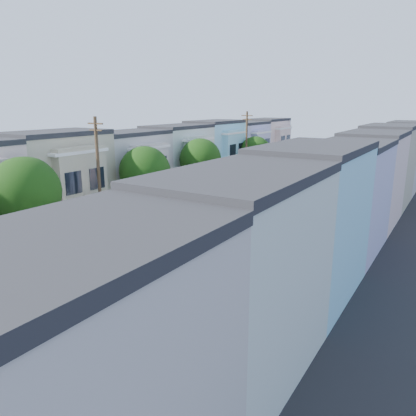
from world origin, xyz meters
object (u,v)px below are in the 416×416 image
at_px(fedex_truck, 154,252).
at_px(parked_left_d, 177,214).
at_px(tree_e, 255,152).
at_px(tree_far_r, 352,168).
at_px(parked_right_d, 327,193).
at_px(lead_sedan, 227,236).
at_px(tree_c, 144,172).
at_px(parked_right_b, 176,286).
at_px(parked_right_c, 302,208).
at_px(parked_right_a, 140,308).
at_px(tree_b, 24,192).
at_px(utility_pole_near, 99,180).
at_px(parked_left_b, 8,275).
at_px(utility_pole_far, 246,150).
at_px(tree_d, 200,159).
at_px(parked_left_c, 104,241).
at_px(motorcycle, 29,386).

distance_m(fedex_truck, parked_left_d, 13.87).
height_order(tree_e, tree_far_r, tree_e).
height_order(fedex_truck, parked_right_d, fedex_truck).
bearing_deg(lead_sedan, tree_c, -176.90).
xyz_separation_m(parked_right_b, parked_right_c, (0.00, 21.63, -0.03)).
bearing_deg(parked_left_d, parked_right_c, 37.25).
bearing_deg(lead_sedan, parked_right_c, 86.68).
bearing_deg(parked_right_a, tree_b, 171.43).
bearing_deg(parked_left_d, tree_far_r, 56.63).
height_order(tree_b, parked_right_a, tree_b).
distance_m(parked_right_b, parked_right_c, 21.63).
height_order(utility_pole_near, parked_left_b, utility_pole_near).
height_order(fedex_truck, parked_right_a, fedex_truck).
bearing_deg(utility_pole_near, utility_pole_far, 90.00).
bearing_deg(tree_e, lead_sedan, -69.12).
bearing_deg(tree_d, tree_c, -90.00).
xyz_separation_m(parked_left_d, parked_right_d, (9.80, 17.13, 0.05)).
xyz_separation_m(utility_pole_far, parked_right_d, (11.20, -0.39, -4.48)).
height_order(tree_c, lead_sedan, tree_c).
bearing_deg(tree_b, utility_pole_far, 90.00).
relative_size(tree_d, parked_right_a, 1.37).
xyz_separation_m(tree_e, lead_sedan, (9.05, -23.73, -3.88)).
bearing_deg(parked_right_b, tree_e, 109.49).
distance_m(tree_b, parked_right_b, 12.24).
relative_size(lead_sedan, parked_right_a, 0.79).
bearing_deg(tree_d, tree_far_r, 46.08).
distance_m(utility_pole_near, parked_left_d, 9.71).
bearing_deg(parked_right_a, parked_left_b, -174.15).
xyz_separation_m(tree_b, parked_left_c, (1.40, 5.40, -4.72)).
height_order(tree_b, utility_pole_near, utility_pole_near).
height_order(tree_d, parked_right_c, tree_d).
bearing_deg(parked_right_d, parked_right_b, -92.87).
distance_m(tree_far_r, motorcycle, 43.22).
distance_m(utility_pole_near, parked_left_c, 4.86).
distance_m(utility_pole_far, fedex_truck, 30.82).
height_order(fedex_truck, parked_left_b, fedex_truck).
xyz_separation_m(parked_left_b, parked_left_c, (0.00, 8.07, -0.08)).
height_order(lead_sedan, parked_left_d, lead_sedan).
xyz_separation_m(parked_right_a, parked_right_d, (0.00, 33.75, -0.09)).
bearing_deg(fedex_truck, parked_right_c, 87.24).
distance_m(parked_left_c, motorcycle, 16.63).
bearing_deg(tree_b, parked_left_b, -62.28).
xyz_separation_m(tree_b, fedex_truck, (8.34, 3.14, -3.60)).
height_order(tree_b, parked_left_b, tree_b).
xyz_separation_m(parked_left_c, parked_right_d, (9.80, 26.83, 0.01)).
relative_size(tree_b, parked_left_d, 2.02).
distance_m(tree_d, lead_sedan, 14.11).
relative_size(tree_c, parked_right_d, 1.84).
relative_size(tree_b, parked_right_d, 1.93).
bearing_deg(tree_b, tree_far_r, 69.36).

